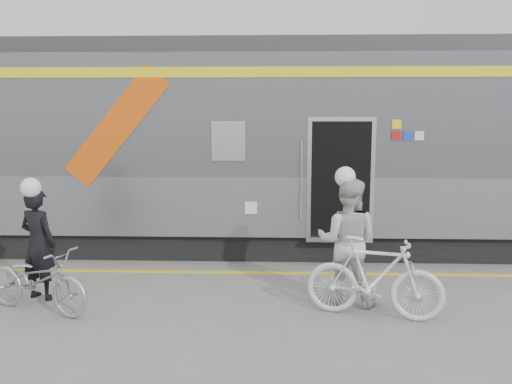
{
  "coord_description": "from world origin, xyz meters",
  "views": [
    {
      "loc": [
        -0.21,
        -6.91,
        2.77
      ],
      "look_at": [
        -0.53,
        1.6,
        1.5
      ],
      "focal_mm": 38.0,
      "sensor_mm": 36.0,
      "label": 1
    }
  ],
  "objects_px": {
    "bicycle_left": "(37,280)",
    "bicycle_right": "(374,277)",
    "man": "(38,244)",
    "woman": "(347,241)"
  },
  "relations": [
    {
      "from": "man",
      "to": "bicycle_right",
      "type": "distance_m",
      "value": 4.88
    },
    {
      "from": "bicycle_left",
      "to": "bicycle_right",
      "type": "distance_m",
      "value": 4.64
    },
    {
      "from": "man",
      "to": "bicycle_right",
      "type": "relative_size",
      "value": 0.9
    },
    {
      "from": "bicycle_left",
      "to": "bicycle_right",
      "type": "height_order",
      "value": "bicycle_right"
    },
    {
      "from": "woman",
      "to": "bicycle_left",
      "type": "bearing_deg",
      "value": 22.22
    },
    {
      "from": "man",
      "to": "bicycle_right",
      "type": "bearing_deg",
      "value": -165.45
    },
    {
      "from": "bicycle_right",
      "to": "man",
      "type": "bearing_deg",
      "value": 98.54
    },
    {
      "from": "bicycle_left",
      "to": "bicycle_right",
      "type": "xyz_separation_m",
      "value": [
        4.64,
        -0.03,
        0.1
      ]
    },
    {
      "from": "bicycle_left",
      "to": "woman",
      "type": "height_order",
      "value": "woman"
    },
    {
      "from": "man",
      "to": "woman",
      "type": "height_order",
      "value": "woman"
    }
  ]
}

